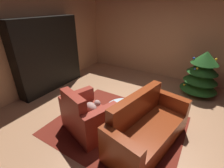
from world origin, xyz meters
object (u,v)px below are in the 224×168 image
object	(u,v)px
coffee_table	(124,109)
bottle_on_table	(124,109)
decorated_tree	(202,73)
couch_red	(146,129)
book_stack_on_table	(125,105)
bookshelf_unit	(52,55)
armchair_red	(87,117)

from	to	relation	value
coffee_table	bottle_on_table	world-z (taller)	bottle_on_table
bottle_on_table	decorated_tree	distance (m)	2.64
couch_red	book_stack_on_table	distance (m)	0.64
book_stack_on_table	bottle_on_table	bearing A→B (deg)	-65.47
bookshelf_unit	armchair_red	size ratio (longest dim) A/B	1.76
armchair_red	couch_red	size ratio (longest dim) A/B	0.63
coffee_table	decorated_tree	world-z (taller)	decorated_tree
couch_red	coffee_table	bearing A→B (deg)	156.66
armchair_red	coffee_table	bearing A→B (deg)	46.25
couch_red	bottle_on_table	bearing A→B (deg)	169.98
book_stack_on_table	decorated_tree	bearing A→B (deg)	62.55
book_stack_on_table	bottle_on_table	world-z (taller)	bottle_on_table
coffee_table	book_stack_on_table	bearing A→B (deg)	-11.68
bookshelf_unit	book_stack_on_table	size ratio (longest dim) A/B	8.98
bookshelf_unit	couch_red	distance (m)	3.35
book_stack_on_table	decorated_tree	xyz separation A→B (m)	(1.17, 2.24, 0.12)
armchair_red	book_stack_on_table	distance (m)	0.78
bookshelf_unit	coffee_table	xyz separation A→B (m)	(2.60, -0.52, -0.59)
armchair_red	decorated_tree	xyz separation A→B (m)	(1.71, 2.78, 0.29)
decorated_tree	armchair_red	bearing A→B (deg)	-121.57
book_stack_on_table	decorated_tree	world-z (taller)	decorated_tree
couch_red	coffee_table	size ratio (longest dim) A/B	2.56
coffee_table	book_stack_on_table	xyz separation A→B (m)	(0.03, -0.01, 0.12)
couch_red	coffee_table	world-z (taller)	couch_red
armchair_red	decorated_tree	world-z (taller)	decorated_tree
couch_red	book_stack_on_table	bearing A→B (deg)	156.17
armchair_red	bottle_on_table	xyz separation A→B (m)	(0.61, 0.37, 0.20)
bookshelf_unit	book_stack_on_table	xyz separation A→B (m)	(2.63, -0.53, -0.47)
book_stack_on_table	bottle_on_table	size ratio (longest dim) A/B	0.85
coffee_table	bookshelf_unit	bearing A→B (deg)	168.68
coffee_table	armchair_red	bearing A→B (deg)	-133.75
bookshelf_unit	decorated_tree	size ratio (longest dim) A/B	1.64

